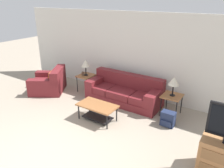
{
  "coord_description": "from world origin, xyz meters",
  "views": [
    {
      "loc": [
        2.9,
        -1.82,
        2.98
      ],
      "look_at": [
        -0.08,
        2.74,
        0.8
      ],
      "focal_mm": 35.0,
      "sensor_mm": 36.0,
      "label": 1
    }
  ],
  "objects_px": {
    "side_table_left": "(86,77)",
    "side_table_right": "(172,97)",
    "table_lamp_right": "(174,81)",
    "table_lamp_left": "(86,64)",
    "couch": "(124,92)",
    "armchair": "(49,83)",
    "coffee_table": "(97,109)",
    "backpack": "(168,119)"
  },
  "relations": [
    {
      "from": "coffee_table",
      "to": "side_table_right",
      "type": "xyz_separation_m",
      "value": [
        1.49,
        1.31,
        0.19
      ]
    },
    {
      "from": "coffee_table",
      "to": "side_table_left",
      "type": "distance_m",
      "value": 1.95
    },
    {
      "from": "backpack",
      "to": "coffee_table",
      "type": "bearing_deg",
      "value": -155.4
    },
    {
      "from": "couch",
      "to": "side_table_right",
      "type": "bearing_deg",
      "value": -0.39
    },
    {
      "from": "side_table_left",
      "to": "backpack",
      "type": "bearing_deg",
      "value": -10.59
    },
    {
      "from": "coffee_table",
      "to": "side_table_right",
      "type": "relative_size",
      "value": 1.78
    },
    {
      "from": "couch",
      "to": "backpack",
      "type": "distance_m",
      "value": 1.69
    },
    {
      "from": "backpack",
      "to": "side_table_left",
      "type": "bearing_deg",
      "value": 169.41
    },
    {
      "from": "table_lamp_right",
      "to": "couch",
      "type": "bearing_deg",
      "value": 179.61
    },
    {
      "from": "table_lamp_right",
      "to": "armchair",
      "type": "bearing_deg",
      "value": -170.2
    },
    {
      "from": "table_lamp_right",
      "to": "backpack",
      "type": "bearing_deg",
      "value": -77.72
    },
    {
      "from": "armchair",
      "to": "table_lamp_right",
      "type": "distance_m",
      "value": 4.08
    },
    {
      "from": "side_table_right",
      "to": "backpack",
      "type": "relative_size",
      "value": 1.51
    },
    {
      "from": "side_table_left",
      "to": "side_table_right",
      "type": "relative_size",
      "value": 1.0
    },
    {
      "from": "side_table_left",
      "to": "side_table_right",
      "type": "xyz_separation_m",
      "value": [
        2.92,
        0.0,
        0.0
      ]
    },
    {
      "from": "table_lamp_right",
      "to": "backpack",
      "type": "xyz_separation_m",
      "value": [
        0.12,
        -0.57,
        -0.78
      ]
    },
    {
      "from": "coffee_table",
      "to": "backpack",
      "type": "distance_m",
      "value": 1.78
    },
    {
      "from": "table_lamp_left",
      "to": "backpack",
      "type": "distance_m",
      "value": 3.19
    },
    {
      "from": "couch",
      "to": "side_table_right",
      "type": "height_order",
      "value": "couch"
    },
    {
      "from": "table_lamp_left",
      "to": "table_lamp_right",
      "type": "distance_m",
      "value": 2.92
    },
    {
      "from": "side_table_left",
      "to": "table_lamp_right",
      "type": "height_order",
      "value": "table_lamp_right"
    },
    {
      "from": "coffee_table",
      "to": "side_table_left",
      "type": "height_order",
      "value": "side_table_left"
    },
    {
      "from": "side_table_right",
      "to": "coffee_table",
      "type": "bearing_deg",
      "value": -138.69
    },
    {
      "from": "armchair",
      "to": "backpack",
      "type": "xyz_separation_m",
      "value": [
        4.09,
        0.12,
        -0.1
      ]
    },
    {
      "from": "side_table_right",
      "to": "table_lamp_right",
      "type": "distance_m",
      "value": 0.45
    },
    {
      "from": "side_table_right",
      "to": "couch",
      "type": "bearing_deg",
      "value": 179.61
    },
    {
      "from": "couch",
      "to": "side_table_right",
      "type": "relative_size",
      "value": 4.01
    },
    {
      "from": "couch",
      "to": "side_table_right",
      "type": "distance_m",
      "value": 1.48
    },
    {
      "from": "coffee_table",
      "to": "side_table_left",
      "type": "xyz_separation_m",
      "value": [
        -1.43,
        1.31,
        0.19
      ]
    },
    {
      "from": "side_table_left",
      "to": "coffee_table",
      "type": "bearing_deg",
      "value": -42.35
    },
    {
      "from": "couch",
      "to": "table_lamp_left",
      "type": "xyz_separation_m",
      "value": [
        -1.46,
        -0.01,
        0.67
      ]
    },
    {
      "from": "armchair",
      "to": "coffee_table",
      "type": "distance_m",
      "value": 2.56
    },
    {
      "from": "table_lamp_left",
      "to": "couch",
      "type": "bearing_deg",
      "value": 0.39
    },
    {
      "from": "table_lamp_right",
      "to": "side_table_left",
      "type": "bearing_deg",
      "value": 180.0
    },
    {
      "from": "table_lamp_right",
      "to": "table_lamp_left",
      "type": "bearing_deg",
      "value": 180.0
    },
    {
      "from": "table_lamp_left",
      "to": "table_lamp_right",
      "type": "height_order",
      "value": "same"
    },
    {
      "from": "side_table_left",
      "to": "backpack",
      "type": "distance_m",
      "value": 3.11
    },
    {
      "from": "side_table_right",
      "to": "table_lamp_right",
      "type": "relative_size",
      "value": 1.1
    },
    {
      "from": "table_lamp_left",
      "to": "armchair",
      "type": "bearing_deg",
      "value": -146.79
    },
    {
      "from": "couch",
      "to": "coffee_table",
      "type": "relative_size",
      "value": 2.26
    },
    {
      "from": "armchair",
      "to": "side_table_left",
      "type": "height_order",
      "value": "armchair"
    },
    {
      "from": "couch",
      "to": "coffee_table",
      "type": "distance_m",
      "value": 1.32
    }
  ]
}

